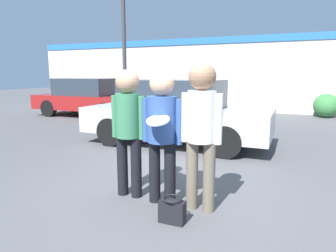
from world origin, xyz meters
The scene contains 10 objects.
ground_plane centered at (0.00, 0.00, 0.00)m, with size 56.00×56.00×0.00m, color #4C4C4F.
storefront_building centered at (0.00, 10.16, 1.72)m, with size 24.00×0.22×3.37m.
person_left centered at (-0.53, -0.32, 1.05)m, with size 0.51×0.34×1.75m.
person_middle_with_frisbee centered at (-0.01, -0.36, 1.05)m, with size 0.55×0.60×1.73m.
person_right centered at (0.51, -0.37, 1.11)m, with size 0.51×0.34×1.83m.
parked_car_near centered at (-1.11, 2.90, 0.78)m, with size 4.44×1.78×1.56m.
parked_car_far centered at (-6.26, 6.19, 0.76)m, with size 4.45×1.78×1.53m.
street_lamp centered at (-3.07, 4.30, 3.37)m, with size 1.46×0.35×5.40m.
shrub centered at (2.70, 9.50, 0.47)m, with size 0.94×0.94×0.94m.
handbag centered at (0.32, -0.82, 0.15)m, with size 0.30×0.23×0.30m.
Camera 1 is at (1.53, -3.80, 1.69)m, focal length 32.00 mm.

